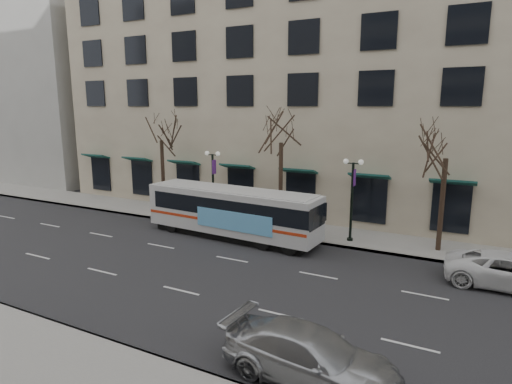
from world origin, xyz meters
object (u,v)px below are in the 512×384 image
Objects in this scene: tree_far_left at (161,128)px; city_bus at (233,211)px; lamp_post_left at (213,183)px; lamp_post_right at (352,196)px; white_pickup at (511,271)px; tree_far_right at (447,141)px; tree_far_mid at (281,128)px; silver_car at (311,356)px.

tree_far_left is 0.70× the size of city_bus.
lamp_post_right is at bearing 0.00° from lamp_post_left.
city_bus is at bearing 87.01° from white_pickup.
tree_far_left is 1.46× the size of white_pickup.
tree_far_right is at bearing 2.29° from lamp_post_left.
tree_far_mid is 1.64× the size of lamp_post_left.
tree_far_right is 1.41× the size of white_pickup.
white_pickup is (8.39, -3.18, -2.15)m from lamp_post_right.
white_pickup is (18.39, -3.18, -2.15)m from lamp_post_left.
tree_far_mid is (10.00, 0.00, 0.21)m from tree_far_left.
silver_car is at bearing -62.62° from tree_far_mid.
white_pickup is (15.37, -0.77, -0.95)m from city_bus.
silver_car reaches higher than white_pickup.
city_bus is 2.11× the size of silver_car.
tree_far_left reaches higher than tree_far_right.
lamp_post_left is 1.00× the size of lamp_post_right.
tree_far_mid is at bearing 31.70° from silver_car.
city_bus is at bearing -160.96° from lamp_post_right.
lamp_post_left is 4.04m from city_bus.
city_bus is at bearing -38.58° from lamp_post_left.
lamp_post_right is at bearing -2.29° from tree_far_left.
tree_far_mid is at bearing 60.38° from city_bus.
lamp_post_left is 10.00m from lamp_post_right.
tree_far_left is 6.29m from lamp_post_left.
tree_far_mid is 10.01m from tree_far_right.
lamp_post_right is (-4.99, -0.60, -3.48)m from tree_far_right.
silver_car is at bearing -48.09° from lamp_post_left.
city_bus is 15.42m from white_pickup.
lamp_post_left is 0.92× the size of silver_car.
tree_far_mid reaches higher than white_pickup.
tree_far_left is 1.47× the size of silver_car.
tree_far_right is at bearing -0.00° from tree_far_mid.
tree_far_right is at bearing 17.72° from city_bus.
tree_far_right is at bearing 6.85° from lamp_post_right.
white_pickup is at bearing -20.74° from lamp_post_right.
tree_far_mid is 1.51× the size of silver_car.
tree_far_right is 1.55× the size of lamp_post_right.
tree_far_left is 24.43m from white_pickup.
tree_far_mid is at bearing 173.17° from lamp_post_right.
silver_car is 12.27m from white_pickup.
lamp_post_right is at bearing 69.13° from white_pickup.
tree_far_mid is at bearing 180.00° from tree_far_right.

